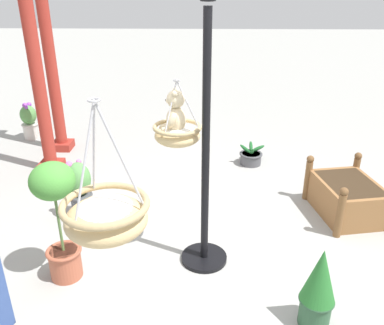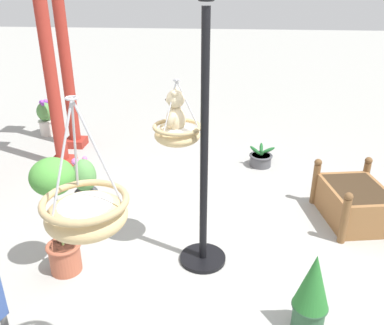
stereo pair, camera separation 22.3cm
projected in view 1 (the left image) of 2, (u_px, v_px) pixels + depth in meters
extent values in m
plane|color=#9E9E99|center=(201.00, 253.00, 4.01)|extent=(40.00, 40.00, 0.00)
cylinder|color=black|center=(205.00, 150.00, 3.44)|extent=(0.07, 0.07, 2.31)
cylinder|color=black|center=(204.00, 258.00, 3.91)|extent=(0.44, 0.44, 0.04)
torus|color=black|center=(207.00, 0.00, 2.94)|extent=(0.12, 0.12, 0.02)
ellipsoid|color=tan|center=(177.00, 136.00, 3.55)|extent=(0.41, 0.41, 0.17)
torus|color=tan|center=(177.00, 127.00, 3.52)|extent=(0.43, 0.43, 0.04)
ellipsoid|color=silver|center=(177.00, 133.00, 3.54)|extent=(0.36, 0.36, 0.14)
cylinder|color=#B7B7BC|center=(172.00, 102.00, 3.51)|extent=(0.18, 0.11, 0.41)
cylinder|color=#B7B7BC|center=(170.00, 107.00, 3.36)|extent=(0.18, 0.11, 0.41)
cylinder|color=#B7B7BC|center=(187.00, 104.00, 3.43)|extent=(0.01, 0.20, 0.41)
torus|color=#B7B7BC|center=(176.00, 80.00, 3.35)|extent=(0.06, 0.06, 0.01)
ellipsoid|color=beige|center=(176.00, 120.00, 3.49)|extent=(0.20, 0.17, 0.24)
sphere|color=beige|center=(175.00, 99.00, 3.41)|extent=(0.19, 0.19, 0.16)
ellipsoid|color=beige|center=(169.00, 100.00, 3.42)|extent=(0.08, 0.07, 0.05)
sphere|color=black|center=(166.00, 100.00, 3.42)|extent=(0.02, 0.02, 0.02)
sphere|color=beige|center=(175.00, 94.00, 3.34)|extent=(0.06, 0.06, 0.06)
sphere|color=beige|center=(176.00, 90.00, 3.44)|extent=(0.06, 0.06, 0.06)
ellipsoid|color=beige|center=(172.00, 121.00, 3.38)|extent=(0.06, 0.12, 0.15)
ellipsoid|color=beige|center=(173.00, 113.00, 3.58)|extent=(0.06, 0.12, 0.15)
ellipsoid|color=beige|center=(165.00, 132.00, 3.48)|extent=(0.07, 0.14, 0.07)
ellipsoid|color=beige|center=(167.00, 127.00, 3.58)|extent=(0.07, 0.14, 0.07)
ellipsoid|color=tan|center=(106.00, 219.00, 2.05)|extent=(0.42, 0.42, 0.19)
torus|color=tan|center=(104.00, 205.00, 2.01)|extent=(0.45, 0.45, 0.04)
ellipsoid|color=silver|center=(105.00, 216.00, 2.04)|extent=(0.37, 0.37, 0.16)
cylinder|color=#B7B7BC|center=(93.00, 148.00, 1.98)|extent=(0.18, 0.11, 0.54)
cylinder|color=#B7B7BC|center=(84.00, 163.00, 1.82)|extent=(0.18, 0.11, 0.54)
cylinder|color=#B7B7BC|center=(119.00, 156.00, 1.90)|extent=(0.01, 0.21, 0.54)
torus|color=#B7B7BC|center=(93.00, 100.00, 1.79)|extent=(0.06, 0.06, 0.01)
cylinder|color=#9E2D23|center=(50.00, 58.00, 5.88)|extent=(0.17, 0.17, 2.86)
cube|color=#9E2D23|center=(62.00, 145.00, 6.45)|extent=(0.31, 0.31, 0.12)
cylinder|color=#9E2D23|center=(36.00, 71.00, 5.18)|extent=(0.17, 0.17, 2.81)
cube|color=#9E2D23|center=(51.00, 166.00, 5.74)|extent=(0.31, 0.31, 0.12)
cube|color=olive|center=(347.00, 198.00, 4.60)|extent=(0.91, 0.75, 0.40)
cube|color=#382819|center=(349.00, 185.00, 4.53)|extent=(0.80, 0.66, 0.06)
cylinder|color=brown|center=(339.00, 216.00, 4.17)|extent=(0.08, 0.08, 0.50)
cylinder|color=brown|center=(307.00, 180.00, 4.90)|extent=(0.08, 0.08, 0.50)
cylinder|color=brown|center=(354.00, 177.00, 4.98)|extent=(0.08, 0.08, 0.50)
sphere|color=brown|center=(344.00, 192.00, 4.05)|extent=(0.09, 0.09, 0.09)
sphere|color=brown|center=(310.00, 159.00, 4.78)|extent=(0.09, 0.09, 0.09)
sphere|color=brown|center=(358.00, 156.00, 4.87)|extent=(0.09, 0.09, 0.09)
cylinder|color=#4C4C51|center=(82.00, 206.00, 4.54)|extent=(0.23, 0.23, 0.30)
torus|color=#444449|center=(80.00, 195.00, 4.49)|extent=(0.26, 0.26, 0.03)
cylinder|color=#382819|center=(80.00, 196.00, 4.49)|extent=(0.20, 0.20, 0.03)
ellipsoid|color=#56934C|center=(78.00, 179.00, 4.40)|extent=(0.26, 0.26, 0.38)
sphere|color=#D166B7|center=(78.00, 162.00, 4.41)|extent=(0.06, 0.06, 0.06)
sphere|color=#D166B7|center=(69.00, 165.00, 4.33)|extent=(0.08, 0.08, 0.08)
cylinder|color=#2D5638|center=(314.00, 311.00, 3.14)|extent=(0.24, 0.24, 0.25)
torus|color=#294E32|center=(316.00, 300.00, 3.09)|extent=(0.28, 0.28, 0.03)
cylinder|color=#382819|center=(316.00, 300.00, 3.09)|extent=(0.21, 0.21, 0.03)
cone|color=#28702D|center=(320.00, 275.00, 2.99)|extent=(0.27, 0.27, 0.45)
cylinder|color=beige|center=(31.00, 131.00, 6.84)|extent=(0.24, 0.24, 0.26)
torus|color=#BCB7AE|center=(30.00, 124.00, 6.79)|extent=(0.27, 0.27, 0.03)
cylinder|color=#382819|center=(30.00, 125.00, 6.79)|extent=(0.21, 0.21, 0.03)
ellipsoid|color=#56934C|center=(28.00, 115.00, 6.72)|extent=(0.27, 0.27, 0.32)
sphere|color=purple|center=(29.00, 105.00, 6.74)|extent=(0.08, 0.08, 0.08)
sphere|color=purple|center=(25.00, 105.00, 6.66)|extent=(0.09, 0.09, 0.09)
sphere|color=purple|center=(26.00, 107.00, 6.60)|extent=(0.06, 0.06, 0.06)
cylinder|color=#AD563D|center=(65.00, 263.00, 3.64)|extent=(0.28, 0.28, 0.28)
torus|color=#9C4E37|center=(63.00, 251.00, 3.59)|extent=(0.32, 0.32, 0.03)
cylinder|color=#382819|center=(63.00, 251.00, 3.59)|extent=(0.25, 0.25, 0.03)
cylinder|color=#4C6B38|center=(59.00, 224.00, 3.47)|extent=(0.02, 0.02, 0.54)
ellipsoid|color=#478E38|center=(52.00, 181.00, 3.30)|extent=(0.38, 0.38, 0.32)
cylinder|color=#4C4C51|center=(250.00, 159.00, 5.91)|extent=(0.30, 0.30, 0.17)
torus|color=#444449|center=(251.00, 154.00, 5.87)|extent=(0.34, 0.34, 0.03)
cylinder|color=#382819|center=(251.00, 154.00, 5.88)|extent=(0.27, 0.27, 0.03)
ellipsoid|color=#1E5B28|center=(251.00, 146.00, 5.93)|extent=(0.21, 0.06, 0.13)
ellipsoid|color=#1E5B28|center=(245.00, 149.00, 5.86)|extent=(0.07, 0.20, 0.17)
ellipsoid|color=#1E5B28|center=(252.00, 152.00, 5.77)|extent=(0.20, 0.06, 0.17)
ellipsoid|color=#1E5B28|center=(258.00, 148.00, 5.85)|extent=(0.08, 0.22, 0.13)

